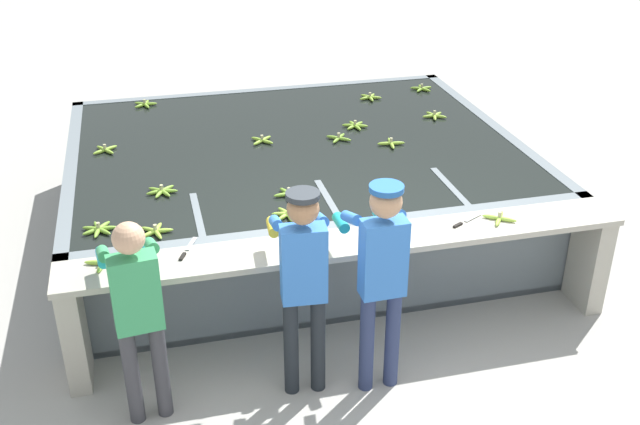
# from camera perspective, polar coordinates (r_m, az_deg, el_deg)

# --- Properties ---
(ground_plane) EXTENTS (80.00, 80.00, 0.00)m
(ground_plane) POSITION_cam_1_polar(r_m,az_deg,el_deg) (6.17, 2.91, -10.72)
(ground_plane) COLOR #A3A099
(ground_plane) RESTS_ON ground
(wash_tank) EXTENTS (4.51, 3.71, 0.94)m
(wash_tank) POSITION_cam_1_polar(r_m,az_deg,el_deg) (7.83, -1.83, 2.09)
(wash_tank) COLOR slate
(wash_tank) RESTS_ON ground
(work_ledge) EXTENTS (4.51, 0.45, 0.94)m
(work_ledge) POSITION_cam_1_polar(r_m,az_deg,el_deg) (5.97, 2.44, -4.42)
(work_ledge) COLOR #A8A393
(work_ledge) RESTS_ON ground
(worker_0) EXTENTS (0.45, 0.72, 1.58)m
(worker_0) POSITION_cam_1_polar(r_m,az_deg,el_deg) (5.21, -13.77, -6.87)
(worker_0) COLOR #38383D
(worker_0) RESTS_ON ground
(worker_1) EXTENTS (0.44, 0.73, 1.66)m
(worker_1) POSITION_cam_1_polar(r_m,az_deg,el_deg) (5.27, -1.30, -4.68)
(worker_1) COLOR #1E2328
(worker_1) RESTS_ON ground
(worker_2) EXTENTS (0.41, 0.72, 1.69)m
(worker_2) POSITION_cam_1_polar(r_m,az_deg,el_deg) (5.31, 4.69, -4.22)
(worker_2) COLOR navy
(worker_2) RESTS_ON ground
(banana_bunch_floating_0) EXTENTS (0.28, 0.28, 0.08)m
(banana_bunch_floating_0) POSITION_cam_1_polar(r_m,az_deg,el_deg) (6.20, -16.50, -1.22)
(banana_bunch_floating_0) COLOR #75A333
(banana_bunch_floating_0) RESTS_ON wash_tank
(banana_bunch_floating_1) EXTENTS (0.27, 0.28, 0.08)m
(banana_bunch_floating_1) POSITION_cam_1_polar(r_m,az_deg,el_deg) (6.06, -12.42, -1.39)
(banana_bunch_floating_1) COLOR #93BC3D
(banana_bunch_floating_1) RESTS_ON wash_tank
(banana_bunch_floating_2) EXTENTS (0.28, 0.27, 0.08)m
(banana_bunch_floating_2) POSITION_cam_1_polar(r_m,az_deg,el_deg) (6.19, -2.42, -0.09)
(banana_bunch_floating_2) COLOR #93BC3D
(banana_bunch_floating_2) RESTS_ON wash_tank
(banana_bunch_floating_3) EXTENTS (0.27, 0.28, 0.08)m
(banana_bunch_floating_3) POSITION_cam_1_polar(r_m,az_deg,el_deg) (8.07, 2.68, 6.64)
(banana_bunch_floating_3) COLOR #7FAD33
(banana_bunch_floating_3) RESTS_ON wash_tank
(banana_bunch_floating_4) EXTENTS (0.26, 0.28, 0.08)m
(banana_bunch_floating_4) POSITION_cam_1_polar(r_m,az_deg,el_deg) (8.44, 8.71, 7.31)
(banana_bunch_floating_4) COLOR #93BC3D
(banana_bunch_floating_4) RESTS_ON wash_tank
(banana_bunch_floating_5) EXTENTS (0.27, 0.28, 0.08)m
(banana_bunch_floating_5) POSITION_cam_1_polar(r_m,az_deg,el_deg) (6.53, -2.37, 1.44)
(banana_bunch_floating_5) COLOR #75A333
(banana_bunch_floating_5) RESTS_ON wash_tank
(banana_bunch_floating_6) EXTENTS (0.27, 0.27, 0.08)m
(banana_bunch_floating_6) POSITION_cam_1_polar(r_m,az_deg,el_deg) (9.34, 7.75, 9.35)
(banana_bunch_floating_6) COLOR #7FAD33
(banana_bunch_floating_6) RESTS_ON wash_tank
(banana_bunch_floating_7) EXTENTS (0.28, 0.27, 0.08)m
(banana_bunch_floating_7) POSITION_cam_1_polar(r_m,az_deg,el_deg) (8.96, 3.82, 8.75)
(banana_bunch_floating_7) COLOR #8CB738
(banana_bunch_floating_7) RESTS_ON wash_tank
(banana_bunch_floating_8) EXTENTS (0.24, 0.24, 0.08)m
(banana_bunch_floating_8) POSITION_cam_1_polar(r_m,az_deg,el_deg) (7.72, 1.43, 5.69)
(banana_bunch_floating_8) COLOR #75A333
(banana_bunch_floating_8) RESTS_ON wash_tank
(banana_bunch_floating_9) EXTENTS (0.28, 0.27, 0.08)m
(banana_bunch_floating_9) POSITION_cam_1_polar(r_m,az_deg,el_deg) (6.72, -11.96, 1.62)
(banana_bunch_floating_9) COLOR #75A333
(banana_bunch_floating_9) RESTS_ON wash_tank
(banana_bunch_floating_10) EXTENTS (0.23, 0.23, 0.08)m
(banana_bunch_floating_10) POSITION_cam_1_polar(r_m,az_deg,el_deg) (7.68, -4.43, 5.51)
(banana_bunch_floating_10) COLOR #8CB738
(banana_bunch_floating_10) RESTS_ON wash_tank
(banana_bunch_floating_11) EXTENTS (0.27, 0.28, 0.08)m
(banana_bunch_floating_11) POSITION_cam_1_polar(r_m,az_deg,el_deg) (8.94, -13.21, 8.03)
(banana_bunch_floating_11) COLOR #7FAD33
(banana_bunch_floating_11) RESTS_ON wash_tank
(banana_bunch_floating_12) EXTENTS (0.25, 0.25, 0.08)m
(banana_bunch_floating_12) POSITION_cam_1_polar(r_m,az_deg,el_deg) (7.73, -16.06, 4.62)
(banana_bunch_floating_12) COLOR #8CB738
(banana_bunch_floating_12) RESTS_ON wash_tank
(banana_bunch_floating_13) EXTENTS (0.28, 0.28, 0.08)m
(banana_bunch_floating_13) POSITION_cam_1_polar(r_m,az_deg,el_deg) (7.62, 5.44, 5.28)
(banana_bunch_floating_13) COLOR #8CB738
(banana_bunch_floating_13) RESTS_ON wash_tank
(banana_bunch_ledge_0) EXTENTS (0.28, 0.28, 0.08)m
(banana_bunch_ledge_0) POSITION_cam_1_polar(r_m,az_deg,el_deg) (5.72, -16.20, -3.67)
(banana_bunch_ledge_0) COLOR #93BC3D
(banana_bunch_ledge_0) RESTS_ON work_ledge
(banana_bunch_ledge_1) EXTENTS (0.25, 0.25, 0.08)m
(banana_bunch_ledge_1) POSITION_cam_1_polar(r_m,az_deg,el_deg) (6.28, 13.50, -0.42)
(banana_bunch_ledge_1) COLOR #9EC642
(banana_bunch_ledge_1) RESTS_ON work_ledge
(knife_0) EXTENTS (0.17, 0.33, 0.02)m
(knife_0) POSITION_cam_1_polar(r_m,az_deg,el_deg) (5.74, -10.20, -2.97)
(knife_0) COLOR silver
(knife_0) RESTS_ON work_ledge
(knife_1) EXTENTS (0.32, 0.19, 0.02)m
(knife_1) POSITION_cam_1_polar(r_m,az_deg,el_deg) (6.17, 10.86, -0.74)
(knife_1) COLOR silver
(knife_1) RESTS_ON work_ledge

